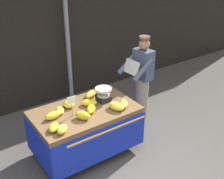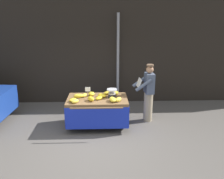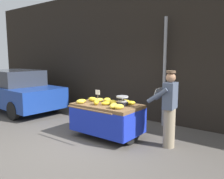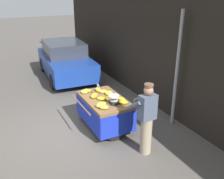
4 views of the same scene
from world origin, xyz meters
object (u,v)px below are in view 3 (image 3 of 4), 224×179
at_px(banana_bunch_1, 106,103).
at_px(banana_bunch_4, 124,102).
at_px(parked_car, 17,90).
at_px(vendor_person, 169,109).
at_px(street_pole, 164,73).
at_px(weighing_scale, 122,101).
at_px(banana_bunch_10, 131,103).
at_px(banana_bunch_3, 93,99).
at_px(banana_bunch_11, 113,102).
at_px(banana_bunch_6, 80,102).
at_px(banana_bunch_5, 82,101).
at_px(banana_cart, 107,113).
at_px(banana_bunch_9, 100,100).
at_px(banana_bunch_8, 107,100).
at_px(banana_bunch_2, 96,102).
at_px(price_sign, 98,94).
at_px(banana_bunch_7, 119,107).
at_px(banana_bunch_0, 114,106).

height_order(banana_bunch_1, banana_bunch_4, banana_bunch_4).
bearing_deg(parked_car, vendor_person, 0.21).
distance_m(street_pole, parked_car, 5.52).
height_order(weighing_scale, banana_bunch_10, weighing_scale).
relative_size(banana_bunch_3, banana_bunch_11, 1.06).
bearing_deg(banana_bunch_11, street_pole, 72.66).
distance_m(banana_bunch_3, banana_bunch_6, 0.41).
xyz_separation_m(banana_bunch_4, banana_bunch_5, (-0.94, -0.55, -0.00)).
bearing_deg(banana_cart, banana_bunch_9, 159.07).
relative_size(banana_bunch_1, banana_bunch_8, 1.22).
distance_m(banana_bunch_6, banana_bunch_8, 0.70).
height_order(banana_bunch_2, banana_bunch_11, banana_bunch_2).
xyz_separation_m(price_sign, parked_car, (-4.34, 0.38, -0.35)).
bearing_deg(banana_bunch_8, parked_car, 178.59).
relative_size(price_sign, banana_bunch_6, 1.67).
distance_m(banana_bunch_7, banana_bunch_10, 0.57).
bearing_deg(banana_bunch_4, banana_bunch_5, -149.44).
relative_size(vendor_person, parked_car, 0.43).
relative_size(banana_cart, banana_bunch_6, 8.19).
distance_m(street_pole, banana_bunch_2, 2.29).
xyz_separation_m(banana_cart, banana_bunch_9, (-0.36, 0.14, 0.28)).
distance_m(banana_bunch_8, banana_bunch_11, 0.32).
bearing_deg(banana_bunch_9, price_sign, -60.73).
xyz_separation_m(banana_bunch_0, parked_car, (-5.00, 0.61, -0.16)).
bearing_deg(banana_cart, banana_bunch_11, 32.15).
distance_m(banana_bunch_9, banana_bunch_10, 0.89).
height_order(banana_bunch_2, banana_bunch_6, banana_bunch_2).
xyz_separation_m(banana_bunch_7, parked_car, (-5.15, 0.61, -0.16)).
bearing_deg(banana_bunch_6, banana_bunch_1, 22.39).
relative_size(banana_bunch_3, vendor_person, 0.16).
bearing_deg(banana_bunch_7, banana_bunch_4, 113.32).
distance_m(banana_bunch_3, vendor_person, 2.01).
bearing_deg(vendor_person, banana_bunch_11, -168.87).
xyz_separation_m(banana_bunch_2, banana_bunch_4, (0.46, 0.54, -0.01)).
height_order(banana_bunch_8, parked_car, parked_car).
bearing_deg(vendor_person, banana_bunch_7, -145.39).
height_order(banana_bunch_8, banana_bunch_10, banana_bunch_8).
relative_size(banana_bunch_5, banana_bunch_11, 0.88).
xyz_separation_m(street_pole, banana_bunch_7, (-0.11, -2.09, -0.65)).
height_order(banana_cart, banana_bunch_0, banana_bunch_0).
relative_size(banana_cart, banana_bunch_3, 6.15).
bearing_deg(banana_bunch_5, banana_bunch_10, 24.59).
bearing_deg(weighing_scale, vendor_person, 14.22).
distance_m(banana_bunch_4, banana_bunch_10, 0.21).
xyz_separation_m(weighing_scale, banana_bunch_10, (0.11, 0.21, -0.07)).
height_order(banana_bunch_1, banana_bunch_2, banana_bunch_2).
bearing_deg(banana_bunch_1, banana_bunch_6, -157.61).
xyz_separation_m(banana_bunch_7, banana_bunch_11, (-0.43, 0.36, -0.01)).
distance_m(banana_cart, vendor_person, 1.53).
distance_m(banana_bunch_2, vendor_person, 1.73).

